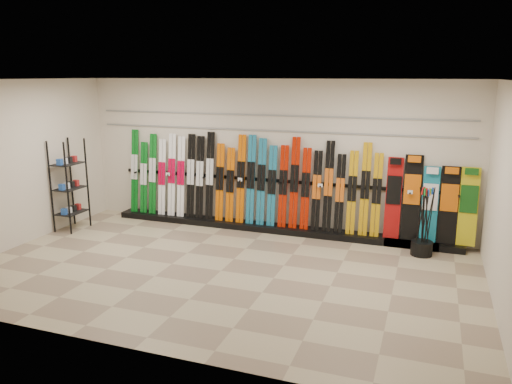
% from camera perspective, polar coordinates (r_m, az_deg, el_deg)
% --- Properties ---
extents(floor, '(8.00, 8.00, 0.00)m').
position_cam_1_polar(floor, '(8.14, -4.02, -8.97)').
color(floor, gray).
rests_on(floor, ground).
extents(back_wall, '(8.00, 0.00, 8.00)m').
position_cam_1_polar(back_wall, '(9.99, 1.58, 4.20)').
color(back_wall, beige).
rests_on(back_wall, floor).
extents(left_wall, '(0.00, 5.00, 5.00)m').
position_cam_1_polar(left_wall, '(9.98, -25.76, 2.87)').
color(left_wall, beige).
rests_on(left_wall, floor).
extents(right_wall, '(0.00, 5.00, 5.00)m').
position_cam_1_polar(right_wall, '(7.13, 26.72, -0.93)').
color(right_wall, beige).
rests_on(right_wall, floor).
extents(ceiling, '(8.00, 8.00, 0.00)m').
position_cam_1_polar(ceiling, '(7.53, -4.40, 12.67)').
color(ceiling, silver).
rests_on(ceiling, back_wall).
extents(ski_rack_base, '(8.00, 0.40, 0.12)m').
position_cam_1_polar(ski_rack_base, '(10.06, 2.36, -4.19)').
color(ski_rack_base, black).
rests_on(ski_rack_base, floor).
extents(skis, '(5.38, 0.23, 1.81)m').
position_cam_1_polar(skis, '(10.09, -1.33, 1.15)').
color(skis, '#0A6519').
rests_on(skis, ski_rack_base).
extents(snowboards, '(1.58, 0.24, 1.55)m').
position_cam_1_polar(snowboards, '(9.51, 19.27, -1.11)').
color(snowboards, '#990C0C').
rests_on(snowboards, ski_rack_base).
extents(accessory_rack, '(0.40, 0.60, 1.83)m').
position_cam_1_polar(accessory_rack, '(10.67, -20.54, 0.74)').
color(accessory_rack, black).
rests_on(accessory_rack, floor).
extents(pole_bin, '(0.37, 0.37, 0.25)m').
position_cam_1_polar(pole_bin, '(9.21, 18.39, -6.11)').
color(pole_bin, black).
rests_on(pole_bin, floor).
extents(ski_poles, '(0.28, 0.29, 1.18)m').
position_cam_1_polar(ski_poles, '(9.07, 18.73, -3.22)').
color(ski_poles, black).
rests_on(ski_poles, pole_bin).
extents(slatwall_rail_0, '(7.60, 0.02, 0.03)m').
position_cam_1_polar(slatwall_rail_0, '(9.91, 1.56, 7.04)').
color(slatwall_rail_0, gray).
rests_on(slatwall_rail_0, back_wall).
extents(slatwall_rail_1, '(7.60, 0.02, 0.03)m').
position_cam_1_polar(slatwall_rail_1, '(9.88, 1.57, 8.77)').
color(slatwall_rail_1, gray).
rests_on(slatwall_rail_1, back_wall).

